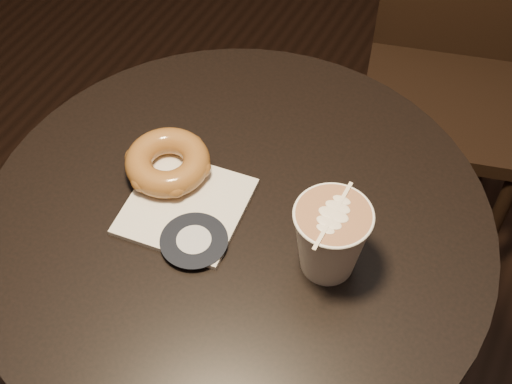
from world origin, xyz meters
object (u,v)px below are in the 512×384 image
at_px(cafe_table, 239,294).
at_px(chair, 459,42).
at_px(pastry_bag, 186,206).
at_px(doughnut, 168,162).
at_px(latte_cup, 330,240).

bearing_deg(cafe_table, chair, 81.44).
relative_size(cafe_table, pastry_bag, 4.83).
height_order(cafe_table, doughnut, doughnut).
height_order(cafe_table, chair, chair).
bearing_deg(doughnut, chair, 72.50).
relative_size(cafe_table, doughnut, 6.30).
xyz_separation_m(pastry_bag, doughnut, (-0.05, 0.04, 0.02)).
distance_m(cafe_table, doughnut, 0.26).
height_order(pastry_bag, latte_cup, latte_cup).
relative_size(chair, pastry_bag, 5.97).
bearing_deg(chair, pastry_bag, -118.47).
relative_size(cafe_table, latte_cup, 6.95).
relative_size(doughnut, latte_cup, 1.10).
bearing_deg(doughnut, cafe_table, -11.99).
height_order(cafe_table, latte_cup, latte_cup).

